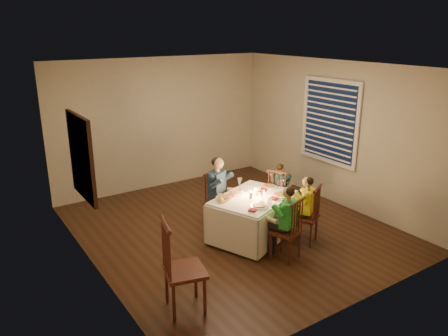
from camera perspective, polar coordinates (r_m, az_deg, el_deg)
ground at (r=7.22m, az=1.04°, el=-7.84°), size 5.00×5.00×0.00m
wall_left at (r=5.84m, az=-17.42°, el=-1.30°), size 0.02×5.00×2.60m
wall_right at (r=8.20m, az=14.19°, el=4.44°), size 0.02×5.00×2.60m
wall_back at (r=8.86m, az=-8.15°, el=5.80°), size 4.50×0.02×2.60m
ceiling at (r=6.52m, az=1.17°, el=13.19°), size 5.00×5.00×0.00m
dining_table at (r=6.75m, az=3.83°, el=-5.31°), size 1.55×1.35×0.64m
chair_adult at (r=7.32m, az=-0.70°, el=-7.46°), size 0.50×0.49×0.92m
chair_near_left at (r=6.43m, az=7.91°, el=-11.50°), size 0.47×0.46×0.92m
chair_near_right at (r=6.91m, az=10.34°, el=-9.41°), size 0.50×0.50×0.92m
chair_end at (r=7.60m, az=7.13°, el=-6.59°), size 0.50×0.51×0.92m
chair_extra at (r=5.39m, az=-5.00°, el=-17.81°), size 0.55×0.56×1.14m
adult at (r=7.32m, az=-0.70°, el=-7.46°), size 0.54×0.52×1.17m
child_green at (r=6.43m, az=7.91°, el=-11.50°), size 0.45×0.43×1.08m
child_yellow at (r=6.91m, az=10.34°, el=-9.41°), size 0.45×0.44×1.05m
child_teal at (r=7.60m, az=7.13°, el=-6.59°), size 0.41×0.42×1.00m
setting_adult at (r=6.79m, az=1.60°, el=-3.28°), size 0.34×0.34×0.02m
setting_green at (r=6.32m, az=4.59°, el=-5.01°), size 0.34×0.34×0.02m
setting_yellow at (r=6.75m, az=7.24°, el=-3.54°), size 0.34×0.34×0.02m
setting_teal at (r=7.08m, az=5.86°, el=-2.46°), size 0.34×0.34×0.02m
candle_left at (r=6.60m, az=3.52°, el=-3.58°), size 0.06×0.06×0.10m
candle_right at (r=6.70m, az=4.12°, el=-3.24°), size 0.06×0.06×0.10m
squash at (r=6.42m, az=-0.43°, el=-4.23°), size 0.09×0.09×0.09m
orange_fruit at (r=6.87m, az=4.53°, el=-2.81°), size 0.08×0.08×0.08m
serving_bowl at (r=6.52m, az=0.01°, el=-4.02°), size 0.23×0.23×0.06m
wall_mirror at (r=6.06m, az=-18.12°, el=1.33°), size 0.06×0.95×1.15m
window_blinds at (r=8.20m, az=13.58°, el=5.91°), size 0.07×1.34×1.54m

